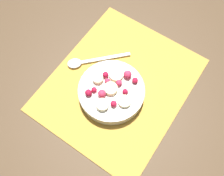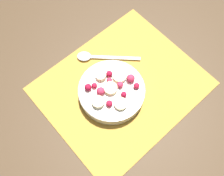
# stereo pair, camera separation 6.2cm
# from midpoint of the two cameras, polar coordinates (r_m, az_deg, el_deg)

# --- Properties ---
(ground_plane) EXTENTS (3.00, 3.00, 0.00)m
(ground_plane) POSITION_cam_midpoint_polar(r_m,az_deg,el_deg) (0.68, 4.86, 0.10)
(ground_plane) COLOR #4C3823
(placemat) EXTENTS (0.41, 0.34, 0.01)m
(placemat) POSITION_cam_midpoint_polar(r_m,az_deg,el_deg) (0.67, 4.88, 0.20)
(placemat) COLOR gold
(placemat) RESTS_ON ground_plane
(fruit_bowl) EXTENTS (0.17, 0.17, 0.05)m
(fruit_bowl) POSITION_cam_midpoint_polar(r_m,az_deg,el_deg) (0.64, 2.75, -1.02)
(fruit_bowl) COLOR silver
(fruit_bowl) RESTS_ON placemat
(spoon) EXTENTS (0.14, 0.14, 0.01)m
(spoon) POSITION_cam_midpoint_polar(r_m,az_deg,el_deg) (0.70, -1.45, 6.90)
(spoon) COLOR silver
(spoon) RESTS_ON placemat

